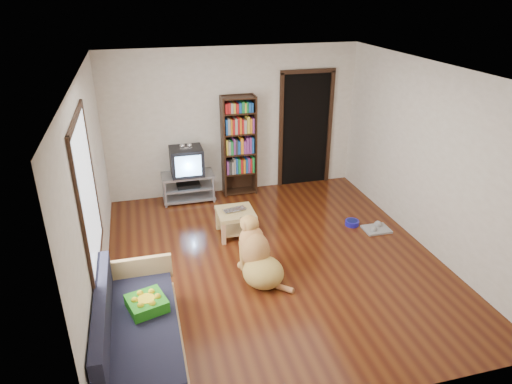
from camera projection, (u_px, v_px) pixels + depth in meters
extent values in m
plane|color=#52240E|center=(274.00, 259.00, 6.41)|extent=(5.00, 5.00, 0.00)
plane|color=white|center=(277.00, 71.00, 5.33)|extent=(5.00, 5.00, 0.00)
plane|color=silver|center=(234.00, 122.00, 8.06)|extent=(4.50, 0.00, 4.50)
plane|color=silver|center=(366.00, 287.00, 3.67)|extent=(4.50, 0.00, 4.50)
plane|color=silver|center=(92.00, 192.00, 5.34)|extent=(0.00, 5.00, 5.00)
plane|color=silver|center=(428.00, 158.00, 6.39)|extent=(0.00, 5.00, 5.00)
cube|color=#39991C|center=(147.00, 303.00, 4.77)|extent=(0.46, 0.46, 0.12)
imported|color=#B7B8BC|center=(236.00, 211.00, 6.85)|extent=(0.38, 0.29, 0.03)
cylinder|color=#1B1698|center=(352.00, 223.00, 7.30)|extent=(0.22, 0.22, 0.08)
cube|color=#A3A3A3|center=(376.00, 229.00, 7.16)|extent=(0.40, 0.32, 0.03)
cube|color=white|center=(87.00, 194.00, 4.82)|extent=(0.02, 1.30, 1.60)
cube|color=black|center=(75.00, 118.00, 4.48)|extent=(0.03, 1.42, 0.06)
cube|color=black|center=(99.00, 260.00, 5.16)|extent=(0.03, 1.42, 0.06)
cube|color=black|center=(83.00, 225.00, 4.21)|extent=(0.03, 0.06, 1.70)
cube|color=black|center=(92.00, 170.00, 5.44)|extent=(0.03, 0.06, 1.70)
cube|color=black|center=(305.00, 130.00, 8.47)|extent=(0.90, 0.02, 2.10)
cube|color=black|center=(281.00, 132.00, 8.34)|extent=(0.07, 0.05, 2.14)
cube|color=black|center=(330.00, 129.00, 8.57)|extent=(0.07, 0.05, 2.14)
cube|color=black|center=(308.00, 71.00, 8.01)|extent=(1.03, 0.05, 0.07)
cube|color=#99999E|center=(188.00, 175.00, 7.98)|extent=(0.90, 0.45, 0.04)
cube|color=#99999E|center=(188.00, 187.00, 8.07)|extent=(0.86, 0.42, 0.03)
cube|color=#99999E|center=(189.00, 197.00, 8.15)|extent=(0.90, 0.45, 0.04)
cylinder|color=#99999E|center=(165.00, 194.00, 7.80)|extent=(0.04, 0.04, 0.50)
cylinder|color=#99999E|center=(214.00, 189.00, 7.99)|extent=(0.04, 0.04, 0.50)
cylinder|color=#99999E|center=(164.00, 185.00, 8.15)|extent=(0.04, 0.04, 0.50)
cylinder|color=#99999E|center=(210.00, 180.00, 8.34)|extent=(0.04, 0.04, 0.50)
cube|color=black|center=(188.00, 184.00, 8.05)|extent=(0.40, 0.30, 0.07)
cube|color=black|center=(187.00, 161.00, 7.87)|extent=(0.55, 0.48, 0.48)
cube|color=black|center=(185.00, 157.00, 8.04)|extent=(0.40, 0.14, 0.36)
cube|color=#8CBFF2|center=(188.00, 166.00, 7.65)|extent=(0.44, 0.02, 0.36)
cube|color=silver|center=(186.00, 148.00, 7.72)|extent=(0.20, 0.07, 0.02)
sphere|color=silver|center=(182.00, 146.00, 7.69)|extent=(0.09, 0.09, 0.09)
sphere|color=silver|center=(189.00, 145.00, 7.72)|extent=(0.09, 0.09, 0.09)
cube|color=black|center=(223.00, 147.00, 8.04)|extent=(0.03, 0.30, 1.80)
cube|color=black|center=(254.00, 145.00, 8.17)|extent=(0.03, 0.30, 1.80)
cube|color=black|center=(237.00, 144.00, 8.22)|extent=(0.60, 0.02, 1.80)
cube|color=black|center=(240.00, 191.00, 8.46)|extent=(0.56, 0.28, 0.02)
cube|color=black|center=(239.00, 172.00, 8.31)|extent=(0.56, 0.28, 0.03)
cube|color=black|center=(239.00, 153.00, 8.16)|extent=(0.56, 0.28, 0.02)
cube|color=black|center=(239.00, 133.00, 8.00)|extent=(0.56, 0.28, 0.02)
cube|color=black|center=(238.00, 112.00, 7.85)|extent=(0.56, 0.28, 0.02)
cube|color=black|center=(238.00, 97.00, 7.74)|extent=(0.56, 0.28, 0.02)
cube|color=tan|center=(143.00, 347.00, 4.70)|extent=(0.80, 1.80, 0.22)
cube|color=#1E1E2D|center=(141.00, 331.00, 4.61)|extent=(0.74, 1.74, 0.18)
cube|color=#1E1E2D|center=(102.00, 315.00, 4.42)|extent=(0.12, 1.74, 0.40)
cube|color=tan|center=(137.00, 270.00, 5.30)|extent=(0.80, 0.06, 0.30)
cube|color=tan|center=(236.00, 213.00, 6.90)|extent=(0.55, 0.55, 0.06)
cube|color=tan|center=(236.00, 228.00, 7.01)|extent=(0.45, 0.45, 0.03)
cube|color=tan|center=(224.00, 234.00, 6.72)|extent=(0.06, 0.06, 0.34)
cube|color=tan|center=(254.00, 230.00, 6.83)|extent=(0.06, 0.06, 0.34)
cube|color=tan|center=(218.00, 219.00, 7.13)|extent=(0.06, 0.06, 0.34)
cube|color=tan|center=(247.00, 216.00, 7.24)|extent=(0.06, 0.06, 0.34)
ellipsoid|color=tan|center=(263.00, 272.00, 5.84)|extent=(0.65, 0.68, 0.39)
ellipsoid|color=#B68346|center=(255.00, 251.00, 5.92)|extent=(0.46, 0.49, 0.51)
ellipsoid|color=#CD854F|center=(252.00, 239.00, 5.95)|extent=(0.39, 0.37, 0.36)
ellipsoid|color=#BE7E49|center=(249.00, 224.00, 5.92)|extent=(0.29, 0.31, 0.22)
ellipsoid|color=#BB7847|center=(245.00, 221.00, 6.02)|extent=(0.14, 0.22, 0.09)
sphere|color=black|center=(242.00, 219.00, 6.10)|extent=(0.05, 0.05, 0.05)
ellipsoid|color=#B78B46|center=(245.00, 227.00, 5.85)|extent=(0.07, 0.09, 0.15)
ellipsoid|color=#C27D4A|center=(257.00, 224.00, 5.93)|extent=(0.07, 0.09, 0.15)
cylinder|color=tan|center=(243.00, 256.00, 6.11)|extent=(0.11, 0.14, 0.42)
cylinder|color=tan|center=(253.00, 252.00, 6.19)|extent=(0.11, 0.14, 0.42)
sphere|color=#D9AE53|center=(241.00, 265.00, 6.23)|extent=(0.11, 0.11, 0.11)
sphere|color=#CA814D|center=(251.00, 262.00, 6.30)|extent=(0.11, 0.11, 0.11)
cylinder|color=#CE824F|center=(280.00, 287.00, 5.77)|extent=(0.31, 0.31, 0.08)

